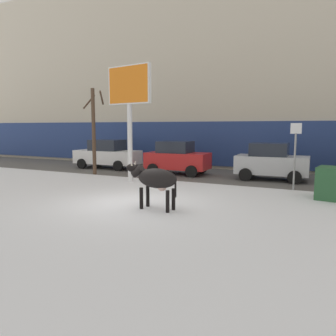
{
  "coord_description": "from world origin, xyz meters",
  "views": [
    {
      "loc": [
        6.12,
        -9.78,
        2.66
      ],
      "look_at": [
        0.59,
        1.57,
        1.1
      ],
      "focal_mm": 35.6,
      "sensor_mm": 36.0,
      "label": 1
    }
  ],
  "objects_px": {
    "street_sign": "(295,151)",
    "pedestrian_near_billboard": "(324,159)",
    "billboard": "(129,92)",
    "car_silver_hatchback": "(271,162)",
    "cow_black": "(155,179)",
    "car_red_hatchback": "(177,158)",
    "car_white_sedan": "(107,154)",
    "bare_tree_right_lot": "(94,129)"
  },
  "relations": [
    {
      "from": "street_sign",
      "to": "car_silver_hatchback",
      "type": "bearing_deg",
      "value": 118.69
    },
    {
      "from": "car_red_hatchback",
      "to": "car_silver_hatchback",
      "type": "bearing_deg",
      "value": 1.7
    },
    {
      "from": "billboard",
      "to": "pedestrian_near_billboard",
      "type": "bearing_deg",
      "value": 39.58
    },
    {
      "from": "billboard",
      "to": "car_white_sedan",
      "type": "height_order",
      "value": "billboard"
    },
    {
      "from": "cow_black",
      "to": "bare_tree_right_lot",
      "type": "distance_m",
      "value": 8.99
    },
    {
      "from": "car_white_sedan",
      "to": "pedestrian_near_billboard",
      "type": "relative_size",
      "value": 2.46
    },
    {
      "from": "car_white_sedan",
      "to": "car_red_hatchback",
      "type": "bearing_deg",
      "value": -5.28
    },
    {
      "from": "car_red_hatchback",
      "to": "car_white_sedan",
      "type": "bearing_deg",
      "value": 174.72
    },
    {
      "from": "car_silver_hatchback",
      "to": "cow_black",
      "type": "bearing_deg",
      "value": -107.01
    },
    {
      "from": "street_sign",
      "to": "pedestrian_near_billboard",
      "type": "bearing_deg",
      "value": 80.21
    },
    {
      "from": "car_red_hatchback",
      "to": "bare_tree_right_lot",
      "type": "relative_size",
      "value": 0.75
    },
    {
      "from": "car_white_sedan",
      "to": "cow_black",
      "type": "bearing_deg",
      "value": -46.06
    },
    {
      "from": "cow_black",
      "to": "pedestrian_near_billboard",
      "type": "height_order",
      "value": "pedestrian_near_billboard"
    },
    {
      "from": "car_red_hatchback",
      "to": "bare_tree_right_lot",
      "type": "bearing_deg",
      "value": -153.08
    },
    {
      "from": "car_silver_hatchback",
      "to": "bare_tree_right_lot",
      "type": "relative_size",
      "value": 0.75
    },
    {
      "from": "car_red_hatchback",
      "to": "street_sign",
      "type": "xyz_separation_m",
      "value": [
        6.43,
        -2.24,
        0.74
      ]
    },
    {
      "from": "pedestrian_near_billboard",
      "to": "car_white_sedan",
      "type": "bearing_deg",
      "value": -165.91
    },
    {
      "from": "cow_black",
      "to": "car_red_hatchback",
      "type": "bearing_deg",
      "value": 109.47
    },
    {
      "from": "car_red_hatchback",
      "to": "street_sign",
      "type": "height_order",
      "value": "street_sign"
    },
    {
      "from": "cow_black",
      "to": "billboard",
      "type": "height_order",
      "value": "billboard"
    },
    {
      "from": "billboard",
      "to": "car_red_hatchback",
      "type": "distance_m",
      "value": 4.87
    },
    {
      "from": "billboard",
      "to": "street_sign",
      "type": "distance_m",
      "value": 7.97
    },
    {
      "from": "pedestrian_near_billboard",
      "to": "bare_tree_right_lot",
      "type": "relative_size",
      "value": 0.36
    },
    {
      "from": "car_silver_hatchback",
      "to": "street_sign",
      "type": "distance_m",
      "value": 2.83
    },
    {
      "from": "billboard",
      "to": "bare_tree_right_lot",
      "type": "distance_m",
      "value": 3.82
    },
    {
      "from": "car_red_hatchback",
      "to": "bare_tree_right_lot",
      "type": "height_order",
      "value": "bare_tree_right_lot"
    },
    {
      "from": "pedestrian_near_billboard",
      "to": "car_red_hatchback",
      "type": "bearing_deg",
      "value": -153.94
    },
    {
      "from": "car_silver_hatchback",
      "to": "car_red_hatchback",
      "type": "bearing_deg",
      "value": -178.3
    },
    {
      "from": "car_white_sedan",
      "to": "street_sign",
      "type": "height_order",
      "value": "street_sign"
    },
    {
      "from": "car_silver_hatchback",
      "to": "bare_tree_right_lot",
      "type": "height_order",
      "value": "bare_tree_right_lot"
    },
    {
      "from": "car_white_sedan",
      "to": "street_sign",
      "type": "bearing_deg",
      "value": -13.2
    },
    {
      "from": "bare_tree_right_lot",
      "to": "street_sign",
      "type": "relative_size",
      "value": 1.69
    },
    {
      "from": "billboard",
      "to": "car_silver_hatchback",
      "type": "height_order",
      "value": "billboard"
    },
    {
      "from": "billboard",
      "to": "car_silver_hatchback",
      "type": "bearing_deg",
      "value": 29.72
    },
    {
      "from": "car_silver_hatchback",
      "to": "street_sign",
      "type": "relative_size",
      "value": 1.26
    },
    {
      "from": "cow_black",
      "to": "street_sign",
      "type": "height_order",
      "value": "street_sign"
    },
    {
      "from": "bare_tree_right_lot",
      "to": "car_silver_hatchback",
      "type": "bearing_deg",
      "value": 13.69
    },
    {
      "from": "bare_tree_right_lot",
      "to": "pedestrian_near_billboard",
      "type": "bearing_deg",
      "value": 26.37
    },
    {
      "from": "street_sign",
      "to": "billboard",
      "type": "bearing_deg",
      "value": -171.55
    },
    {
      "from": "car_silver_hatchback",
      "to": "bare_tree_right_lot",
      "type": "bearing_deg",
      "value": -166.31
    },
    {
      "from": "car_white_sedan",
      "to": "car_red_hatchback",
      "type": "relative_size",
      "value": 1.2
    },
    {
      "from": "pedestrian_near_billboard",
      "to": "street_sign",
      "type": "xyz_separation_m",
      "value": [
        -1.02,
        -5.88,
        0.79
      ]
    }
  ]
}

